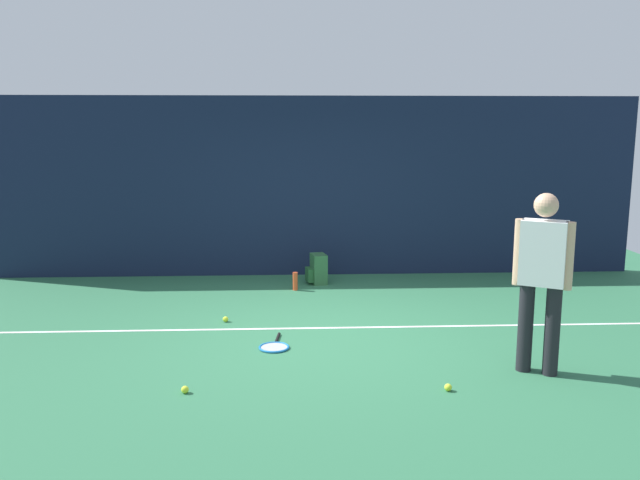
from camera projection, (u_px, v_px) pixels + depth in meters
ground_plane at (322, 334)px, 7.24m from camera, size 12.00×12.00×0.00m
back_fence at (312, 187)px, 9.95m from camera, size 10.00×0.10×2.74m
court_line at (321, 328)px, 7.46m from camera, size 9.00×0.05×0.00m
tennis_player at (542, 272)px, 5.96m from camera, size 0.47×0.39×1.70m
tennis_racket at (274, 346)px, 6.81m from camera, size 0.36×0.63×0.03m
backpack at (318, 270)px, 9.54m from camera, size 0.33×0.33×0.44m
tennis_ball_near_player at (185, 390)px, 5.64m from camera, size 0.07×0.07×0.07m
tennis_ball_by_fence at (448, 387)px, 5.69m from camera, size 0.07×0.07×0.07m
tennis_ball_mid_court at (226, 319)px, 7.69m from camera, size 0.07×0.07×0.07m
water_bottle at (295, 281)px, 9.16m from camera, size 0.07×0.07×0.26m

